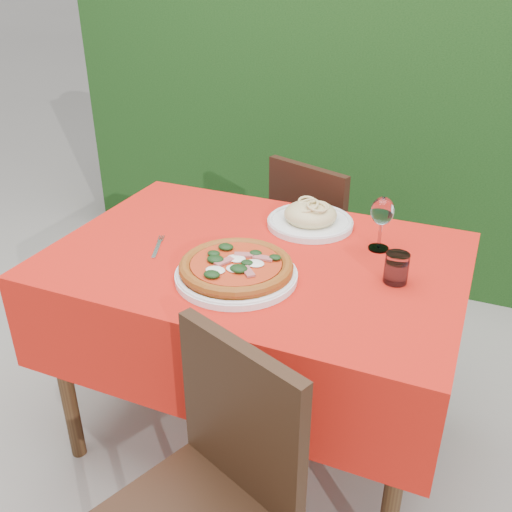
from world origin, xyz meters
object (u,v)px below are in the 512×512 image
at_px(chair_near, 213,486).
at_px(pasta_plate, 310,218).
at_px(pizza_plate, 236,269).
at_px(water_glass, 396,270).
at_px(chair_far, 318,241).
at_px(fork, 157,249).
at_px(wine_glass, 382,213).

bearing_deg(chair_near, pasta_plate, 116.62).
distance_m(pizza_plate, water_glass, 0.45).
xyz_separation_m(pizza_plate, pasta_plate, (0.08, 0.43, -0.00)).
bearing_deg(chair_far, pasta_plate, 122.51).
bearing_deg(pasta_plate, fork, -136.90).
height_order(chair_near, chair_far, chair_far).
height_order(chair_near, fork, chair_near).
bearing_deg(fork, pasta_plate, 21.30).
bearing_deg(fork, water_glass, -14.44).
bearing_deg(chair_near, chair_far, 118.97).
distance_m(chair_far, water_glass, 0.87).
xyz_separation_m(pizza_plate, wine_glass, (0.33, 0.34, 0.09)).
xyz_separation_m(water_glass, wine_glass, (-0.09, 0.18, 0.08)).
relative_size(pizza_plate, wine_glass, 2.00).
xyz_separation_m(chair_near, water_glass, (0.27, 0.63, 0.31)).
distance_m(chair_near, fork, 0.76).
distance_m(chair_far, fork, 0.88).
height_order(pizza_plate, water_glass, water_glass).
xyz_separation_m(pizza_plate, water_glass, (0.42, 0.16, 0.01)).
relative_size(chair_near, water_glass, 9.37).
relative_size(chair_near, fork, 4.91).
bearing_deg(pasta_plate, wine_glass, -18.06).
bearing_deg(wine_glass, water_glass, -64.64).
bearing_deg(pasta_plate, water_glass, -38.06).
height_order(chair_far, water_glass, chair_far).
height_order(water_glass, fork, water_glass).
height_order(chair_far, fork, chair_far).
distance_m(pasta_plate, wine_glass, 0.28).
distance_m(wine_glass, fork, 0.71).
distance_m(chair_near, wine_glass, 0.92).
distance_m(chair_far, pasta_plate, 0.52).
height_order(pasta_plate, wine_glass, wine_glass).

